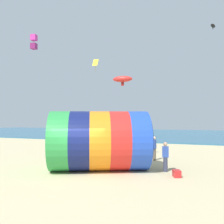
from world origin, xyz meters
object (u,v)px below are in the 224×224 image
object	(u,v)px
kite_magenta_box	(34,42)
cooler_box	(177,174)
kite_yellow_diamond	(95,63)
kite_red_parafoil	(123,79)
kite_handler	(165,157)
bystander_mid_beach	(154,148)
giant_inflatable_tube	(100,141)
kite_black_parafoil	(213,26)

from	to	relation	value
kite_magenta_box	cooler_box	distance (m)	19.17
kite_yellow_diamond	kite_red_parafoil	distance (m)	14.72
kite_handler	kite_magenta_box	distance (m)	17.84
kite_magenta_box	bystander_mid_beach	distance (m)	15.92
cooler_box	kite_handler	bearing A→B (deg)	124.62
giant_inflatable_tube	kite_handler	xyz separation A→B (m)	(3.66, 1.02, -0.87)
kite_black_parafoil	bystander_mid_beach	xyz separation A→B (m)	(-4.06, -1.33, -8.89)
kite_handler	cooler_box	xyz separation A→B (m)	(0.77, -1.12, -0.68)
kite_yellow_diamond	cooler_box	bearing A→B (deg)	-52.28
kite_magenta_box	bystander_mid_beach	xyz separation A→B (m)	(12.43, -1.79, -9.78)
giant_inflatable_tube	kite_yellow_diamond	xyz separation A→B (m)	(-8.13, 16.15, 8.75)
kite_handler	kite_magenta_box	bearing A→B (deg)	158.66
kite_handler	bystander_mid_beach	xyz separation A→B (m)	(-1.44, 3.63, 0.03)
bystander_mid_beach	kite_handler	bearing A→B (deg)	-68.35
giant_inflatable_tube	cooler_box	world-z (taller)	giant_inflatable_tube
giant_inflatable_tube	kite_black_parafoil	distance (m)	11.83
cooler_box	kite_magenta_box	bearing A→B (deg)	155.94
giant_inflatable_tube	kite_red_parafoil	size ratio (longest dim) A/B	4.17
bystander_mid_beach	kite_yellow_diamond	bearing A→B (deg)	132.00
kite_red_parafoil	cooler_box	size ratio (longest dim) A/B	3.04
kite_handler	kite_black_parafoil	xyz separation A→B (m)	(2.62, 4.96, 8.92)
kite_handler	kite_magenta_box	xyz separation A→B (m)	(-13.87, 5.42, 9.82)
cooler_box	kite_black_parafoil	bearing A→B (deg)	73.12
kite_yellow_diamond	kite_magenta_box	size ratio (longest dim) A/B	1.12
bystander_mid_beach	cooler_box	world-z (taller)	bystander_mid_beach
giant_inflatable_tube	kite_magenta_box	bearing A→B (deg)	147.75
kite_magenta_box	kite_black_parafoil	bearing A→B (deg)	-1.61
kite_handler	kite_black_parafoil	distance (m)	10.54
giant_inflatable_tube	kite_handler	bearing A→B (deg)	15.60
kite_magenta_box	kite_yellow_diamond	bearing A→B (deg)	77.90
kite_red_parafoil	kite_black_parafoil	world-z (taller)	kite_black_parafoil
kite_handler	kite_red_parafoil	size ratio (longest dim) A/B	1.06
kite_handler	kite_black_parafoil	size ratio (longest dim) A/B	2.24
kite_black_parafoil	cooler_box	bearing A→B (deg)	-106.88
giant_inflatable_tube	bystander_mid_beach	distance (m)	5.22
cooler_box	giant_inflatable_tube	bearing A→B (deg)	178.74
kite_black_parafoil	kite_yellow_diamond	bearing A→B (deg)	144.78
kite_handler	kite_red_parafoil	world-z (taller)	kite_red_parafoil
bystander_mid_beach	kite_magenta_box	bearing A→B (deg)	171.82
kite_red_parafoil	bystander_mid_beach	xyz separation A→B (m)	(2.41, 0.09, -5.18)
kite_yellow_diamond	kite_handler	bearing A→B (deg)	-52.06
kite_red_parafoil	bystander_mid_beach	size ratio (longest dim) A/B	0.91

